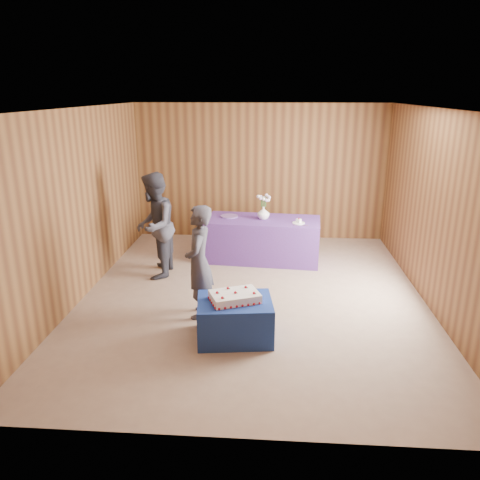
# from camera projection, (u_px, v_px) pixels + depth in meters

# --- Properties ---
(ground) EXTENTS (6.00, 6.00, 0.00)m
(ground) POSITION_uv_depth(u_px,v_px,m) (253.00, 296.00, 6.97)
(ground) COLOR gray
(ground) RESTS_ON ground
(room_shell) EXTENTS (5.04, 6.04, 2.72)m
(room_shell) POSITION_uv_depth(u_px,v_px,m) (254.00, 176.00, 6.42)
(room_shell) COLOR brown
(room_shell) RESTS_ON ground
(cake_table) EXTENTS (0.98, 0.81, 0.50)m
(cake_table) POSITION_uv_depth(u_px,v_px,m) (235.00, 319.00, 5.72)
(cake_table) COLOR navy
(cake_table) RESTS_ON ground
(serving_table) EXTENTS (2.07, 1.07, 0.75)m
(serving_table) POSITION_uv_depth(u_px,v_px,m) (263.00, 239.00, 8.38)
(serving_table) COLOR #573696
(serving_table) RESTS_ON ground
(sheet_cake) EXTENTS (0.70, 0.59, 0.14)m
(sheet_cake) POSITION_uv_depth(u_px,v_px,m) (235.00, 297.00, 5.63)
(sheet_cake) COLOR white
(sheet_cake) RESTS_ON cake_table
(vase) EXTENTS (0.25, 0.25, 0.22)m
(vase) POSITION_uv_depth(u_px,v_px,m) (263.00, 213.00, 8.24)
(vase) COLOR white
(vase) RESTS_ON serving_table
(flower_spray) EXTENTS (0.25, 0.25, 0.19)m
(flower_spray) POSITION_uv_depth(u_px,v_px,m) (264.00, 198.00, 8.16)
(flower_spray) COLOR #2B6B2A
(flower_spray) RESTS_ON vase
(platter) EXTENTS (0.40, 0.40, 0.02)m
(platter) POSITION_uv_depth(u_px,v_px,m) (229.00, 216.00, 8.42)
(platter) COLOR #7652A4
(platter) RESTS_ON serving_table
(plate) EXTENTS (0.28, 0.28, 0.01)m
(plate) POSITION_uv_depth(u_px,v_px,m) (299.00, 223.00, 8.02)
(plate) COLOR white
(plate) RESTS_ON serving_table
(cake_slice) EXTENTS (0.10, 0.10, 0.09)m
(cake_slice) POSITION_uv_depth(u_px,v_px,m) (299.00, 221.00, 8.00)
(cake_slice) COLOR white
(cake_slice) RESTS_ON plate
(knife) EXTENTS (0.26, 0.06, 0.00)m
(knife) POSITION_uv_depth(u_px,v_px,m) (301.00, 225.00, 7.88)
(knife) COLOR silver
(knife) RESTS_ON serving_table
(guest_left) EXTENTS (0.37, 0.56, 1.53)m
(guest_left) POSITION_uv_depth(u_px,v_px,m) (199.00, 262.00, 6.16)
(guest_left) COLOR #34333C
(guest_left) RESTS_ON ground
(guest_right) EXTENTS (0.67, 0.85, 1.71)m
(guest_right) POSITION_uv_depth(u_px,v_px,m) (155.00, 226.00, 7.49)
(guest_right) COLOR #34343F
(guest_right) RESTS_ON ground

